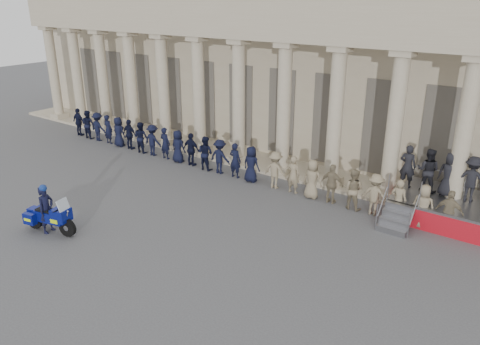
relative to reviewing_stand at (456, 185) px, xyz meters
name	(u,v)px	position (x,y,z in m)	size (l,w,h in m)	color
ground	(141,229)	(-9.18, -7.73, -1.47)	(90.00, 90.00, 0.00)	#4A4A4D
building	(325,63)	(-9.18, 7.01, 3.06)	(40.00, 12.50, 9.00)	tan
officer_rank	(213,155)	(-10.91, -1.34, -0.61)	(22.75, 0.65, 1.72)	black
reviewing_stand	(456,185)	(0.00, 0.00, 0.00)	(4.65, 4.13, 2.65)	gray
motorcycle	(50,217)	(-11.69, -9.81, -0.84)	(2.25, 1.12, 1.46)	black
rider	(46,209)	(-11.81, -9.84, -0.53)	(0.56, 0.73, 1.89)	black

